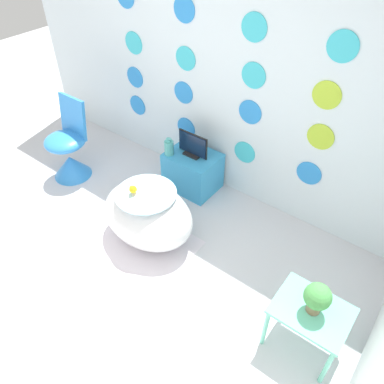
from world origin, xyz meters
name	(u,v)px	position (x,y,z in m)	size (l,w,h in m)	color
ground_plane	(67,304)	(0.00, 0.00, 0.00)	(12.00, 12.00, 0.00)	silver
wall_back_dotted	(218,66)	(0.00, 2.05, 1.30)	(5.05, 0.05, 2.60)	white
rug	(140,247)	(0.06, 0.80, 0.00)	(0.90, 0.83, 0.01)	silver
bathtub	(148,215)	(0.04, 0.96, 0.28)	(0.89, 0.66, 0.55)	white
rubber_duck	(133,189)	(-0.04, 0.89, 0.59)	(0.07, 0.07, 0.08)	yellow
chair	(69,153)	(-1.30, 1.14, 0.29)	(0.44, 0.44, 0.89)	#338CE0
tv_cabinet	(193,171)	(-0.09, 1.79, 0.21)	(0.53, 0.42, 0.42)	#389ED6
tv	(193,146)	(-0.09, 1.79, 0.53)	(0.35, 0.12, 0.25)	black
vase	(169,147)	(-0.29, 1.65, 0.50)	(0.10, 0.10, 0.19)	#51B2AD
side_table	(310,315)	(1.64, 0.85, 0.37)	(0.50, 0.40, 0.44)	#72D8B7
potted_plant_left	(317,298)	(1.64, 0.85, 0.58)	(0.18, 0.18, 0.25)	#8C6B4C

